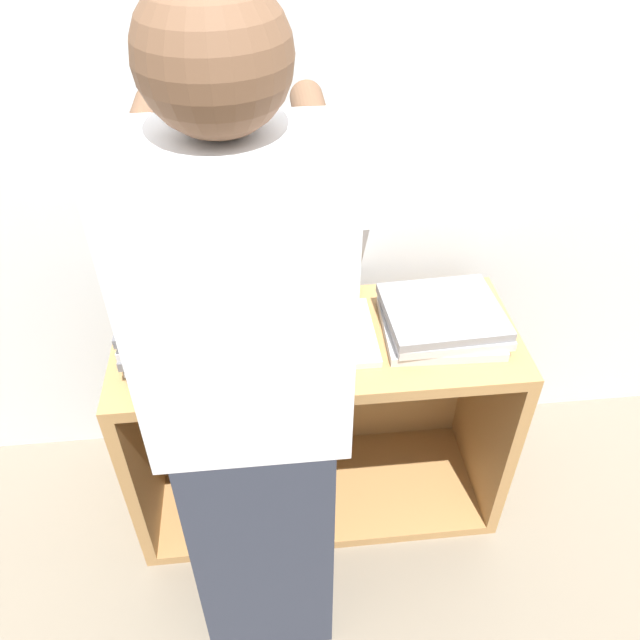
# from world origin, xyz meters

# --- Properties ---
(ground_plane) EXTENTS (12.00, 12.00, 0.00)m
(ground_plane) POSITION_xyz_m (0.00, 0.00, 0.00)
(ground_plane) COLOR #756B5B
(wall_back) EXTENTS (8.00, 0.05, 2.40)m
(wall_back) POSITION_xyz_m (0.00, 0.57, 1.20)
(wall_back) COLOR silver
(wall_back) RESTS_ON ground_plane
(cart) EXTENTS (1.14, 0.46, 0.71)m
(cart) POSITION_xyz_m (0.00, 0.29, 0.36)
(cart) COLOR #A87A47
(cart) RESTS_ON ground_plane
(laptop_open) EXTENTS (0.32, 0.42, 0.26)m
(laptop_open) POSITION_xyz_m (0.00, 0.30, 0.76)
(laptop_open) COLOR #B7B7BC
(laptop_open) RESTS_ON cart
(laptop_stack_left) EXTENTS (0.34, 0.30, 0.18)m
(laptop_stack_left) POSITION_xyz_m (-0.35, 0.23, 0.80)
(laptop_stack_left) COLOR #232326
(laptop_stack_left) RESTS_ON cart
(laptop_stack_right) EXTENTS (0.34, 0.30, 0.08)m
(laptop_stack_right) POSITION_xyz_m (0.35, 0.23, 0.75)
(laptop_stack_right) COLOR #B7B7BC
(laptop_stack_right) RESTS_ON cart
(person) EXTENTS (0.40, 0.53, 1.71)m
(person) POSITION_xyz_m (-0.18, -0.18, 0.86)
(person) COLOR #2D3342
(person) RESTS_ON ground_plane
(inventory_tag) EXTENTS (0.06, 0.02, 0.01)m
(inventory_tag) POSITION_xyz_m (-0.35, 0.16, 0.90)
(inventory_tag) COLOR red
(inventory_tag) RESTS_ON laptop_stack_left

